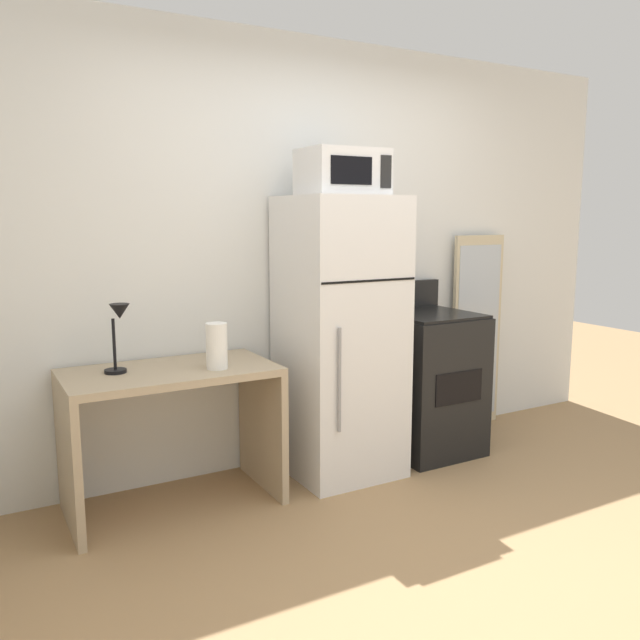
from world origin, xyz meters
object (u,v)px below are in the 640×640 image
object	(u,v)px
desk	(171,412)
refrigerator	(340,337)
leaning_mirror	(476,332)
paper_towel_roll	(217,346)
desk_lamp	(118,326)
oven_range	(427,381)
microwave	(342,172)

from	to	relation	value
desk	refrigerator	world-z (taller)	refrigerator
refrigerator	desk	bearing A→B (deg)	179.19
desk	leaning_mirror	size ratio (longest dim) A/B	0.77
paper_towel_roll	refrigerator	size ratio (longest dim) A/B	0.15
paper_towel_roll	desk	bearing A→B (deg)	151.78
leaning_mirror	paper_towel_roll	bearing A→B (deg)	-170.15
desk_lamp	paper_towel_roll	world-z (taller)	desk_lamp
oven_range	leaning_mirror	xyz separation A→B (m)	(0.65, 0.26, 0.23)
refrigerator	oven_range	size ratio (longest dim) A/B	1.50
refrigerator	leaning_mirror	distance (m)	1.37
desk	paper_towel_roll	world-z (taller)	paper_towel_roll
refrigerator	desk_lamp	bearing A→B (deg)	177.78
oven_range	refrigerator	bearing A→B (deg)	-178.81
desk_lamp	microwave	world-z (taller)	microwave
refrigerator	oven_range	bearing A→B (deg)	1.19
desk	leaning_mirror	bearing A→B (deg)	6.17
desk	refrigerator	xyz separation A→B (m)	(1.02, -0.01, 0.31)
paper_towel_roll	microwave	bearing A→B (deg)	5.73
microwave	oven_range	distance (m)	1.48
desk	microwave	size ratio (longest dim) A/B	2.35
oven_range	leaning_mirror	world-z (taller)	leaning_mirror
desk_lamp	paper_towel_roll	size ratio (longest dim) A/B	1.47
desk	paper_towel_roll	size ratio (longest dim) A/B	4.50
desk	microwave	bearing A→B (deg)	-2.00
paper_towel_roll	leaning_mirror	distance (m)	2.18
microwave	leaning_mirror	distance (m)	1.74
desk_lamp	refrigerator	world-z (taller)	refrigerator
desk_lamp	oven_range	xyz separation A→B (m)	(1.95, -0.04, -0.52)
desk	oven_range	bearing A→B (deg)	-0.01
desk_lamp	microwave	bearing A→B (deg)	-3.18
paper_towel_roll	leaning_mirror	world-z (taller)	leaning_mirror
desk	paper_towel_roll	distance (m)	0.43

